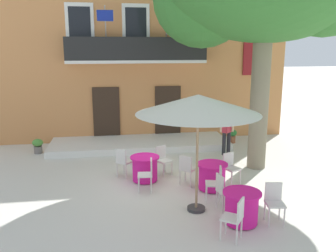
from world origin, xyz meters
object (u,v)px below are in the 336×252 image
ground_planter_left (38,145)px  ground_planter_right (232,135)px  cafe_chair_front_0 (163,158)px  pedestrian_near_entrance (227,130)px  cafe_chair_near_tree_1 (230,166)px  cafe_umbrella (198,105)px  cafe_chair_front_1 (123,161)px  cafe_chair_middle_0 (274,200)px  cafe_chair_middle_2 (235,216)px  cafe_chair_near_tree_0 (216,182)px  cafe_chair_middle_1 (224,189)px  cafe_table_front (145,168)px  cafe_table_near_tree (212,176)px  cafe_table_middle (241,207)px  cafe_chair_near_tree_2 (187,168)px  cafe_chair_front_2 (148,173)px

ground_planter_left → ground_planter_right: 7.73m
cafe_chair_front_0 → pedestrian_near_entrance: (2.62, 1.71, 0.40)m
cafe_chair_near_tree_1 → cafe_chair_front_0: size_ratio=1.00×
cafe_chair_near_tree_1 → ground_planter_left: 7.35m
ground_planter_left → pedestrian_near_entrance: size_ratio=0.34×
cafe_umbrella → ground_planter_left: size_ratio=5.25×
cafe_chair_front_1 → cafe_umbrella: 3.70m
cafe_chair_middle_0 → cafe_chair_middle_2: same height
cafe_chair_near_tree_0 → cafe_chair_near_tree_1: (0.76, 1.12, 0.00)m
cafe_chair_near_tree_1 → cafe_chair_middle_1: same height
cafe_table_front → cafe_chair_front_1: 0.77m
cafe_table_near_tree → cafe_chair_near_tree_0: bearing=-97.8°
cafe_chair_near_tree_1 → cafe_table_middle: size_ratio=1.05×
cafe_chair_front_1 → cafe_table_front: bearing=-34.1°
cafe_chair_middle_2 → cafe_chair_middle_1: bearing=82.0°
cafe_chair_near_tree_1 → cafe_chair_near_tree_2: size_ratio=1.00×
ground_planter_right → cafe_chair_near_tree_1: bearing=-109.9°
cafe_chair_near_tree_2 → cafe_chair_front_0: size_ratio=1.00×
cafe_table_middle → cafe_chair_front_1: size_ratio=0.95×
cafe_umbrella → cafe_chair_front_1: bearing=123.3°
cafe_chair_near_tree_0 → ground_planter_left: cafe_chair_near_tree_0 is taller
cafe_table_near_tree → cafe_chair_front_1: 2.77m
cafe_table_near_tree → cafe_table_middle: 2.01m
cafe_umbrella → cafe_chair_middle_1: bearing=-7.1°
cafe_chair_front_0 → cafe_chair_front_1: bearing=-178.3°
cafe_chair_near_tree_2 → ground_planter_right: (2.85, 4.28, -0.21)m
cafe_chair_near_tree_1 → ground_planter_right: size_ratio=1.60×
cafe_chair_front_1 → pedestrian_near_entrance: size_ratio=0.55×
cafe_table_middle → cafe_chair_middle_0: size_ratio=0.95×
cafe_table_near_tree → pedestrian_near_entrance: (1.43, 3.11, 0.54)m
cafe_chair_near_tree_2 → cafe_chair_front_2: same height
cafe_chair_middle_2 → cafe_umbrella: (-0.46, 1.46, 2.08)m
cafe_chair_near_tree_1 → cafe_chair_middle_0: (0.21, -2.41, 0.00)m
cafe_chair_middle_1 → cafe_umbrella: size_ratio=0.31×
cafe_table_front → cafe_chair_front_0: (0.60, 0.46, 0.14)m
cafe_chair_near_tree_2 → cafe_table_middle: cafe_chair_near_tree_2 is taller
cafe_chair_near_tree_0 → cafe_chair_middle_1: same height
cafe_table_front → cafe_chair_front_1: cafe_chair_front_1 is taller
cafe_table_middle → cafe_chair_front_0: size_ratio=0.95×
cafe_chair_middle_1 → cafe_chair_front_0: size_ratio=1.00×
cafe_chair_near_tree_1 → cafe_table_front: bearing=166.9°
cafe_chair_near_tree_2 → pedestrian_near_entrance: bearing=52.6°
cafe_chair_front_1 → ground_planter_left: (-3.09, 3.03, -0.22)m
cafe_chair_middle_1 → cafe_chair_front_2: same height
cafe_chair_middle_1 → cafe_chair_near_tree_1: bearing=66.0°
cafe_chair_middle_0 → cafe_chair_middle_2: 1.29m
cafe_chair_front_2 → cafe_umbrella: (1.05, -1.38, 2.08)m
ground_planter_right → pedestrian_near_entrance: pedestrian_near_entrance is taller
cafe_table_near_tree → cafe_chair_front_1: size_ratio=0.95×
cafe_chair_front_2 → cafe_chair_near_tree_0: bearing=-29.1°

